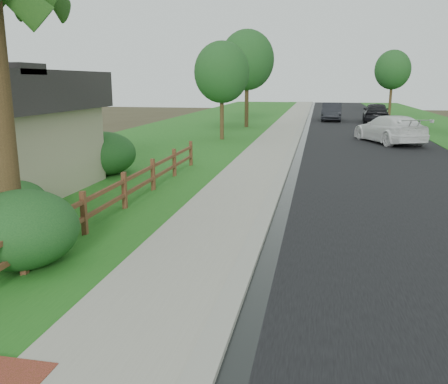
# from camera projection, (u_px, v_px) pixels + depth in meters

# --- Properties ---
(road) EXTENTS (8.00, 90.00, 0.02)m
(road) POSITION_uv_depth(u_px,v_px,m) (355.00, 127.00, 38.11)
(road) COLOR black
(road) RESTS_ON ground
(curb) EXTENTS (0.40, 90.00, 0.12)m
(curb) POSITION_uv_depth(u_px,v_px,m) (302.00, 125.00, 38.89)
(curb) COLOR #9B998D
(curb) RESTS_ON ground
(wet_gutter) EXTENTS (0.50, 90.00, 0.00)m
(wet_gutter) POSITION_uv_depth(u_px,v_px,m) (306.00, 126.00, 38.84)
(wet_gutter) COLOR black
(wet_gutter) RESTS_ON road
(sidewalk) EXTENTS (2.20, 90.00, 0.10)m
(sidewalk) POSITION_uv_depth(u_px,v_px,m) (286.00, 125.00, 39.14)
(sidewalk) COLOR gray
(sidewalk) RESTS_ON ground
(grass_strip) EXTENTS (1.60, 90.00, 0.06)m
(grass_strip) POSITION_uv_depth(u_px,v_px,m) (263.00, 125.00, 39.50)
(grass_strip) COLOR #1B5819
(grass_strip) RESTS_ON ground
(lawn_near) EXTENTS (9.00, 90.00, 0.04)m
(lawn_near) POSITION_uv_depth(u_px,v_px,m) (203.00, 124.00, 40.49)
(lawn_near) COLOR #1B5819
(lawn_near) RESTS_ON ground
(verge_far) EXTENTS (6.00, 90.00, 0.04)m
(verge_far) POSITION_uv_depth(u_px,v_px,m) (446.00, 128.00, 36.81)
(verge_far) COLOR #1B5819
(verge_far) RESTS_ON ground
(ranch_fence) EXTENTS (0.12, 16.92, 1.10)m
(ranch_fence) POSITION_uv_depth(u_px,v_px,m) (106.00, 199.00, 12.21)
(ranch_fence) COLOR #4F2C1A
(ranch_fence) RESTS_ON ground
(white_suv) EXTENTS (4.19, 6.06, 1.63)m
(white_suv) POSITION_uv_depth(u_px,v_px,m) (390.00, 129.00, 27.87)
(white_suv) COLOR white
(white_suv) RESTS_ON road
(dark_car_mid) EXTENTS (2.45, 5.37, 1.78)m
(dark_car_mid) POSITION_uv_depth(u_px,v_px,m) (376.00, 112.00, 41.57)
(dark_car_mid) COLOR black
(dark_car_mid) RESTS_ON road
(dark_car_far) EXTENTS (1.96, 5.03, 1.63)m
(dark_car_far) POSITION_uv_depth(u_px,v_px,m) (332.00, 112.00, 43.76)
(dark_car_far) COLOR black
(dark_car_far) RESTS_ON road
(shrub_b) EXTENTS (2.47, 2.47, 1.54)m
(shrub_b) POSITION_uv_depth(u_px,v_px,m) (22.00, 229.00, 9.23)
(shrub_b) COLOR #17401A
(shrub_b) RESTS_ON ground
(shrub_c) EXTENTS (1.69, 1.69, 1.12)m
(shrub_c) POSITION_uv_depth(u_px,v_px,m) (16.00, 203.00, 12.10)
(shrub_c) COLOR #17401A
(shrub_c) RESTS_ON ground
(shrub_d) EXTENTS (3.02, 3.02, 1.69)m
(shrub_d) POSITION_uv_depth(u_px,v_px,m) (104.00, 154.00, 18.33)
(shrub_d) COLOR #17401A
(shrub_d) RESTS_ON ground
(tree_near_left) EXTENTS (3.37, 3.37, 5.96)m
(tree_near_left) POSITION_uv_depth(u_px,v_px,m) (222.00, 72.00, 28.68)
(tree_near_left) COLOR #332614
(tree_near_left) RESTS_ON ground
(tree_mid_left) EXTENTS (4.18, 4.18, 7.47)m
(tree_mid_left) POSITION_uv_depth(u_px,v_px,m) (247.00, 60.00, 36.44)
(tree_mid_left) COLOR #332614
(tree_mid_left) RESTS_ON ground
(tree_far_right) EXTENTS (3.66, 3.66, 6.75)m
(tree_far_right) POSITION_uv_depth(u_px,v_px,m) (393.00, 70.00, 48.91)
(tree_far_right) COLOR #332614
(tree_far_right) RESTS_ON ground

